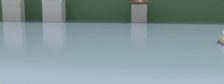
% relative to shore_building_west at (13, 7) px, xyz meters
% --- Properties ---
extents(shore_building_west, '(6.81, 3.38, 9.73)m').
position_rel_shore_building_west_xyz_m(shore_building_west, '(0.00, 0.00, 0.00)').
color(shore_building_west, '#BCB29E').
rests_on(shore_building_west, ground_plane).
extents(shore_building_westcentral, '(6.91, 4.66, 9.42)m').
position_rel_shore_building_west_xyz_m(shore_building_westcentral, '(14.37, 0.61, -0.17)').
color(shore_building_westcentral, beige).
rests_on(shore_building_westcentral, ground_plane).
extents(shore_building_central, '(5.07, 6.04, 8.12)m').
position_rel_shore_building_west_xyz_m(shore_building_central, '(43.11, 1.27, -0.80)').
color(shore_building_central, gray).
rests_on(shore_building_central, ground_plane).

